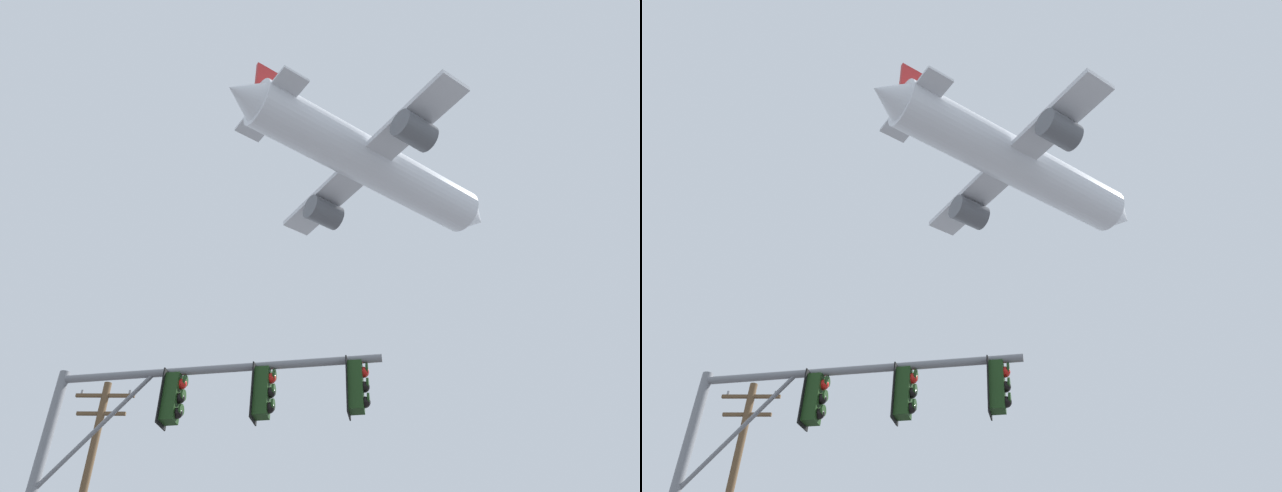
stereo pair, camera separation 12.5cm
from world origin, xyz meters
TOP-DOWN VIEW (x-y plane):
  - signal_pole_near at (-2.99, 6.74)m, footprint 6.20×1.23m
  - airplane at (3.66, 28.19)m, footprint 21.84×17.16m

SIDE VIEW (x-z plane):
  - signal_pole_near at x=-2.99m, z-range 1.75..8.10m
  - airplane at x=3.66m, z-range 29.83..36.53m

